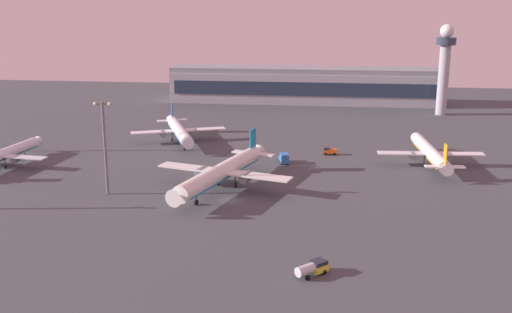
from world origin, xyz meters
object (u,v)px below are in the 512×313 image
airplane_far_stand (430,153)px  fuel_truck (312,268)px  airplane_near_gate (222,172)px  apron_light_central (105,141)px  control_tower (445,63)px  airplane_mid_apron (179,131)px  baggage_tractor (330,151)px  catering_truck (284,158)px  airplane_taxiway_distant (2,155)px

airplane_far_stand → fuel_truck: bearing=-116.7°
fuel_truck → airplane_near_gate: bearing=163.0°
apron_light_central → control_tower: bearing=50.5°
control_tower → airplane_mid_apron: 117.30m
fuel_truck → baggage_tractor: 85.56m
control_tower → airplane_far_stand: control_tower is taller
baggage_tractor → apron_light_central: apron_light_central is taller
control_tower → fuel_truck: (-48.34, -160.31, -20.26)m
airplane_mid_apron → fuel_truck: 108.05m
airplane_near_gate → apron_light_central: 29.82m
fuel_truck → apron_light_central: size_ratio=0.26×
baggage_tractor → apron_light_central: (-54.14, -46.52, 12.19)m
catering_truck → fuel_truck: (10.98, -73.66, -0.21)m
airplane_far_stand → airplane_near_gate: bearing=-156.3°
control_tower → airplane_mid_apron: size_ratio=0.96×
airplane_mid_apron → catering_truck: 44.01m
airplane_mid_apron → apron_light_central: bearing=64.1°
airplane_near_gate → airplane_mid_apron: size_ratio=1.17×
airplane_mid_apron → fuel_truck: airplane_mid_apron is taller
catering_truck → apron_light_central: (-40.84, -34.65, 11.79)m
airplane_mid_apron → apron_light_central: (-3.32, -57.52, 9.39)m
airplane_far_stand → catering_truck: 42.43m
airplane_taxiway_distant → baggage_tractor: bearing=21.7°
airplane_near_gate → airplane_mid_apron: 55.31m
airplane_taxiway_distant → fuel_truck: size_ratio=6.01×
airplane_near_gate → airplane_mid_apron: airplane_near_gate is taller
airplane_far_stand → fuel_truck: airplane_far_stand is taller
control_tower → airplane_near_gate: control_tower is taller
control_tower → baggage_tractor: bearing=-121.6°
airplane_far_stand → apron_light_central: bearing=-160.2°
control_tower → airplane_mid_apron: (-96.84, -63.79, -17.65)m
airplane_taxiway_distant → airplane_far_stand: (122.31, 17.07, 0.31)m
apron_light_central → airplane_mid_apron: bearing=86.7°
airplane_taxiway_distant → fuel_truck: airplane_taxiway_distant is taller
airplane_near_gate → baggage_tractor: airplane_near_gate is taller
airplane_mid_apron → airplane_near_gate: bearing=93.2°
control_tower → airplane_far_stand: size_ratio=0.96×
control_tower → catering_truck: 106.91m
airplane_mid_apron → baggage_tractor: size_ratio=9.36×
control_tower → airplane_mid_apron: control_tower is taller
catering_truck → baggage_tractor: (13.30, 11.87, -0.40)m
control_tower → airplane_near_gate: bearing=-122.6°
apron_light_central → airplane_taxiway_distant: bearing=152.4°
airplane_near_gate → control_tower: bearing=-106.1°
control_tower → airplane_near_gate: (-72.75, -113.57, -17.10)m
catering_truck → apron_light_central: bearing=-152.8°
airplane_mid_apron → control_tower: bearing=-169.2°
airplane_mid_apron → baggage_tractor: (50.82, -11.00, -2.80)m
airplane_near_gate → airplane_far_stand: (55.71, 29.80, -0.74)m
airplane_taxiway_distant → apron_light_central: (39.19, -20.46, 9.90)m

